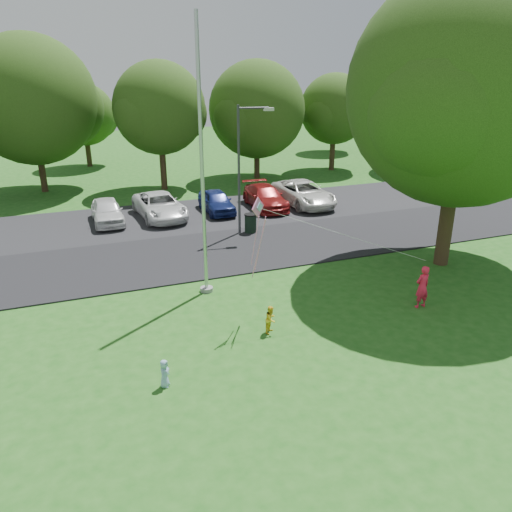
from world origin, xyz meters
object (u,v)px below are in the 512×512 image
object	(u,v)px
flagpole	(203,187)
big_tree	(464,96)
street_lamp	(244,159)
child_yellow	(271,319)
child_blue	(165,373)
trash_can	(251,224)
kite	(262,221)
woman	(422,287)

from	to	relation	value
flagpole	big_tree	size ratio (longest dim) A/B	0.83
street_lamp	child_yellow	distance (m)	11.05
big_tree	child_blue	world-z (taller)	big_tree
street_lamp	trash_can	xyz separation A→B (m)	(0.32, -0.05, -3.40)
street_lamp	trash_can	world-z (taller)	street_lamp
kite	woman	bearing A→B (deg)	-47.65
street_lamp	woman	bearing A→B (deg)	-65.42
big_tree	child_yellow	world-z (taller)	big_tree
big_tree	kite	bearing A→B (deg)	-168.39
flagpole	woman	size ratio (longest dim) A/B	6.21
child_blue	trash_can	bearing A→B (deg)	-0.41
trash_can	flagpole	bearing A→B (deg)	-123.81
big_tree	trash_can	bearing A→B (deg)	131.33
street_lamp	child_yellow	xyz separation A→B (m)	(-2.72, -10.14, -3.46)
trash_can	child_blue	size ratio (longest dim) A/B	1.28
child_blue	kite	world-z (taller)	kite
woman	big_tree	bearing A→B (deg)	-143.72
trash_can	woman	distance (m)	10.72
street_lamp	woman	world-z (taller)	street_lamp
big_tree	child_blue	xyz separation A→B (m)	(-13.26, -4.60, -6.74)
street_lamp	child_yellow	size ratio (longest dim) A/B	6.91
trash_can	child_yellow	distance (m)	10.54
child_yellow	woman	bearing A→B (deg)	-45.71
trash_can	child_yellow	world-z (taller)	trash_can
big_tree	woman	distance (m)	7.92
street_lamp	child_yellow	bearing A→B (deg)	-97.06
flagpole	woman	distance (m)	8.75
kite	street_lamp	bearing A→B (deg)	37.86
trash_can	woman	world-z (taller)	woman
street_lamp	big_tree	bearing A→B (deg)	-39.51
flagpole	big_tree	xyz separation A→B (m)	(10.50, -1.00, 2.98)
child_yellow	child_blue	world-z (taller)	child_yellow
woman	street_lamp	bearing A→B (deg)	-78.49
child_yellow	child_blue	bearing A→B (deg)	160.80
trash_can	child_yellow	bearing A→B (deg)	-106.80
trash_can	kite	xyz separation A→B (m)	(-3.01, -9.13, 3.06)
trash_can	big_tree	size ratio (longest dim) A/B	0.09
street_lamp	child_blue	size ratio (longest dim) A/B	7.98
street_lamp	child_yellow	world-z (taller)	street_lamp
flagpole	child_yellow	world-z (taller)	flagpole
child_yellow	kite	size ratio (longest dim) A/B	0.15
street_lamp	kite	world-z (taller)	street_lamp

